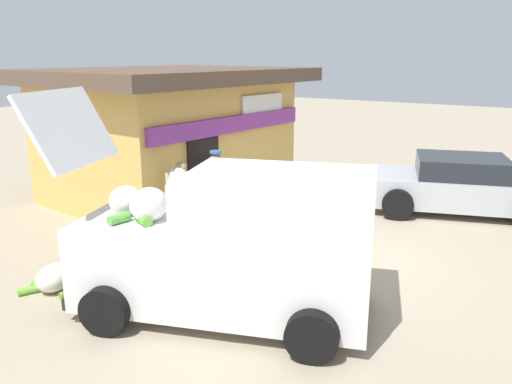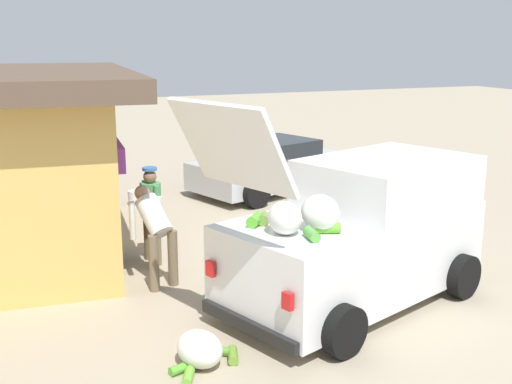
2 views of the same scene
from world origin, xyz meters
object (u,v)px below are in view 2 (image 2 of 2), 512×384
at_px(paint_bucket, 136,198).
at_px(parked_sedan, 272,167).
at_px(unloaded_banana_pile, 200,350).
at_px(delivery_van, 360,233).
at_px(customer_bending, 155,227).
at_px(vendor_standing, 151,209).

bearing_deg(paint_bucket, parked_sedan, -88.08).
xyz_separation_m(parked_sedan, unloaded_banana_pile, (-7.53, 4.18, -0.42)).
height_order(parked_sedan, paint_bucket, parked_sedan).
distance_m(delivery_van, customer_bending, 3.01).
bearing_deg(unloaded_banana_pile, paint_bucket, -6.30).
bearing_deg(unloaded_banana_pile, vendor_standing, -4.88).
distance_m(unloaded_banana_pile, paint_bucket, 7.46).
bearing_deg(customer_bending, parked_sedan, -39.50).
relative_size(unloaded_banana_pile, paint_bucket, 2.65).
bearing_deg(parked_sedan, delivery_van, 166.90).
height_order(parked_sedan, vendor_standing, vendor_standing).
xyz_separation_m(parked_sedan, vendor_standing, (-3.91, 3.87, 0.31)).
height_order(parked_sedan, customer_bending, customer_bending).
bearing_deg(parked_sedan, unloaded_banana_pile, 150.95).
bearing_deg(paint_bucket, unloaded_banana_pile, 173.70).
bearing_deg(customer_bending, vendor_standing, -10.06).
height_order(vendor_standing, paint_bucket, vendor_standing).
relative_size(parked_sedan, unloaded_banana_pile, 4.87).
bearing_deg(unloaded_banana_pile, parked_sedan, -29.05).
bearing_deg(unloaded_banana_pile, customer_bending, -2.86).
bearing_deg(delivery_van, customer_bending, 56.88).
bearing_deg(delivery_van, parked_sedan, -13.10).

